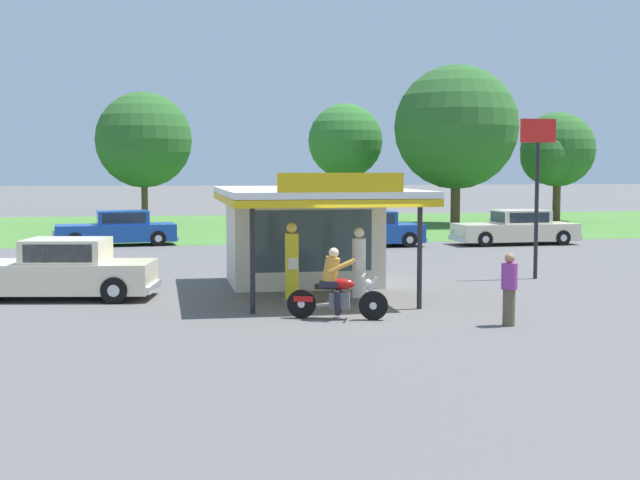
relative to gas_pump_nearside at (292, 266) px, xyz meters
The scene contains 16 objects.
ground_plane 2.26m from the gas_pump_nearside, 43.80° to the right, with size 300.00×300.00×0.00m, color #5B5959.
grass_verge_strip 28.62m from the gas_pump_nearside, 87.01° to the left, with size 120.00×24.00×0.01m, color #477A33.
service_station_kiosk 3.20m from the gas_pump_nearside, 74.27° to the left, with size 4.85×7.13×3.22m.
gas_pump_nearside is the anchor object (origin of this frame).
gas_pump_offside 1.69m from the gas_pump_nearside, ahead, with size 0.44×0.44×1.84m.
motorcycle_with_rider 2.55m from the gas_pump_nearside, 76.44° to the right, with size 2.15×0.94×1.58m.
featured_classic_sedan 6.01m from the gas_pump_nearside, 162.47° to the left, with size 5.22×2.68×1.53m.
parked_car_back_row_centre_left 15.74m from the gas_pump_nearside, 69.60° to the left, with size 4.95×2.24×1.50m.
parked_car_back_row_centre 18.94m from the gas_pump_nearside, 50.27° to the left, with size 5.54×2.18×1.50m.
parked_car_second_row_spare 17.90m from the gas_pump_nearside, 106.17° to the left, with size 5.36×2.35×1.49m.
bystander_admiring_sedan 5.63m from the gas_pump_nearside, 44.43° to the right, with size 0.34×0.34×1.54m.
tree_oak_centre 36.84m from the gas_pump_nearside, 54.68° to the left, with size 4.97×4.67×6.83m.
tree_oak_far_right 29.91m from the gas_pump_nearside, 97.94° to the left, with size 5.44×5.44×7.64m.
tree_oak_right 31.29m from the gas_pump_nearside, 63.43° to the left, with size 7.22×7.22×9.31m.
tree_oak_far_left 32.76m from the gas_pump_nearside, 75.64° to the left, with size 4.59×4.59×7.29m.
roadside_pole_sign 8.89m from the gas_pump_nearside, 22.76° to the left, with size 1.10×0.12×4.78m.
Camera 1 is at (-4.69, -19.60, 3.31)m, focal length 48.83 mm.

